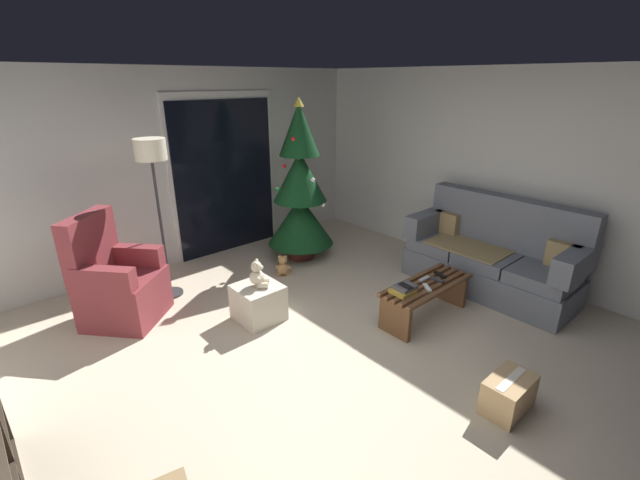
% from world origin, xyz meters
% --- Properties ---
extents(ground_plane, '(7.00, 7.00, 0.00)m').
position_xyz_m(ground_plane, '(0.00, 0.00, 0.00)').
color(ground_plane, beige).
extents(wall_back, '(5.72, 0.12, 2.50)m').
position_xyz_m(wall_back, '(0.00, 3.06, 1.25)').
color(wall_back, beige).
rests_on(wall_back, ground).
extents(wall_right, '(0.12, 6.00, 2.50)m').
position_xyz_m(wall_right, '(2.86, 0.00, 1.25)').
color(wall_right, beige).
rests_on(wall_right, ground).
extents(patio_door_frame, '(1.60, 0.02, 2.20)m').
position_xyz_m(patio_door_frame, '(0.66, 2.99, 1.10)').
color(patio_door_frame, silver).
rests_on(patio_door_frame, ground).
extents(patio_door_glass, '(1.50, 0.02, 2.10)m').
position_xyz_m(patio_door_glass, '(0.66, 2.97, 1.05)').
color(patio_door_glass, black).
rests_on(patio_door_glass, ground).
extents(couch, '(0.79, 1.94, 1.08)m').
position_xyz_m(couch, '(2.32, -0.18, 0.40)').
color(couch, slate).
rests_on(couch, ground).
extents(coffee_table, '(1.10, 0.40, 0.39)m').
position_xyz_m(coffee_table, '(1.18, -0.07, 0.26)').
color(coffee_table, brown).
rests_on(coffee_table, ground).
extents(remote_white, '(0.13, 0.15, 0.02)m').
position_xyz_m(remote_white, '(1.09, -0.13, 0.41)').
color(remote_white, silver).
rests_on(remote_white, coffee_table).
extents(remote_graphite, '(0.05, 0.16, 0.02)m').
position_xyz_m(remote_graphite, '(1.32, -0.10, 0.41)').
color(remote_graphite, '#333338').
rests_on(remote_graphite, coffee_table).
extents(remote_black, '(0.08, 0.16, 0.02)m').
position_xyz_m(remote_black, '(1.44, -0.05, 0.41)').
color(remote_black, black).
rests_on(remote_black, coffee_table).
extents(remote_silver, '(0.16, 0.05, 0.02)m').
position_xyz_m(remote_silver, '(1.23, 0.00, 0.41)').
color(remote_silver, '#ADADB2').
rests_on(remote_silver, coffee_table).
extents(book_stack, '(0.24, 0.20, 0.08)m').
position_xyz_m(book_stack, '(0.84, -0.03, 0.43)').
color(book_stack, '#B79333').
rests_on(book_stack, coffee_table).
extents(cell_phone, '(0.09, 0.15, 0.01)m').
position_xyz_m(cell_phone, '(0.84, -0.05, 0.48)').
color(cell_phone, black).
rests_on(cell_phone, book_stack).
extents(christmas_tree, '(0.89, 0.89, 2.15)m').
position_xyz_m(christmas_tree, '(1.22, 2.03, 0.94)').
color(christmas_tree, '#4C1E19').
rests_on(christmas_tree, ground).
extents(armchair, '(0.97, 0.97, 1.13)m').
position_xyz_m(armchair, '(-1.19, 2.01, 0.40)').
color(armchair, maroon).
rests_on(armchair, ground).
extents(floor_lamp, '(0.32, 0.32, 1.78)m').
position_xyz_m(floor_lamp, '(-0.61, 2.19, 1.51)').
color(floor_lamp, '#2D2D30').
rests_on(floor_lamp, ground).
extents(ottoman, '(0.44, 0.44, 0.38)m').
position_xyz_m(ottoman, '(-0.13, 1.06, 0.19)').
color(ottoman, beige).
rests_on(ottoman, ground).
extents(teddy_bear_cream, '(0.22, 0.21, 0.29)m').
position_xyz_m(teddy_bear_cream, '(-0.13, 1.05, 0.50)').
color(teddy_bear_cream, beige).
rests_on(teddy_bear_cream, ottoman).
extents(teddy_bear_honey_by_tree, '(0.22, 0.21, 0.29)m').
position_xyz_m(teddy_bear_honey_by_tree, '(0.68, 1.72, 0.12)').
color(teddy_bear_honey_by_tree, tan).
rests_on(teddy_bear_honey_by_tree, ground).
extents(cardboard_box_taped_mid_floor, '(0.42, 0.26, 0.28)m').
position_xyz_m(cardboard_box_taped_mid_floor, '(0.55, -1.27, 0.14)').
color(cardboard_box_taped_mid_floor, tan).
rests_on(cardboard_box_taped_mid_floor, ground).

